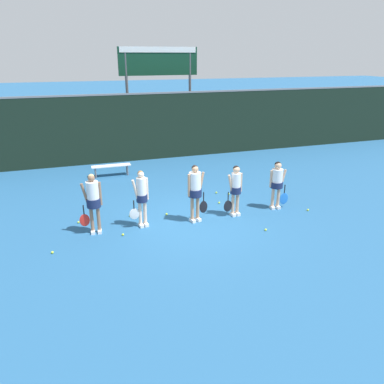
{
  "coord_description": "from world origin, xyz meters",
  "views": [
    {
      "loc": [
        -3.42,
        -10.12,
        4.86
      ],
      "look_at": [
        0.0,
        0.02,
        0.93
      ],
      "focal_mm": 35.0,
      "sensor_mm": 36.0,
      "label": 1
    }
  ],
  "objects_px": {
    "tennis_ball_7": "(219,203)",
    "tennis_ball_10": "(229,194)",
    "tennis_ball_4": "(308,210)",
    "bench_courtside": "(111,167)",
    "player_3": "(236,187)",
    "tennis_ball_1": "(216,193)",
    "player_0": "(93,199)",
    "tennis_ball_9": "(79,222)",
    "scoreboard": "(159,70)",
    "tennis_ball_3": "(130,216)",
    "player_4": "(277,181)",
    "tennis_ball_2": "(123,235)",
    "player_1": "(141,195)",
    "tennis_ball_0": "(52,252)",
    "player_2": "(195,188)",
    "tennis_ball_6": "(167,214)",
    "tennis_ball_8": "(266,230)",
    "tennis_ball_5": "(233,199)"
  },
  "relations": [
    {
      "from": "tennis_ball_7",
      "to": "tennis_ball_10",
      "type": "relative_size",
      "value": 1.0
    },
    {
      "from": "tennis_ball_4",
      "to": "tennis_ball_7",
      "type": "relative_size",
      "value": 1.03
    },
    {
      "from": "bench_courtside",
      "to": "player_3",
      "type": "bearing_deg",
      "value": -58.75
    },
    {
      "from": "player_3",
      "to": "tennis_ball_1",
      "type": "height_order",
      "value": "player_3"
    },
    {
      "from": "player_0",
      "to": "tennis_ball_9",
      "type": "xyz_separation_m",
      "value": [
        -0.46,
        0.84,
        -1.02
      ]
    },
    {
      "from": "scoreboard",
      "to": "tennis_ball_3",
      "type": "distance_m",
      "value": 10.04
    },
    {
      "from": "bench_courtside",
      "to": "player_4",
      "type": "relative_size",
      "value": 1.01
    },
    {
      "from": "tennis_ball_2",
      "to": "bench_courtside",
      "type": "bearing_deg",
      "value": 85.81
    },
    {
      "from": "tennis_ball_3",
      "to": "tennis_ball_9",
      "type": "xyz_separation_m",
      "value": [
        -1.59,
        0.01,
        -0.0
      ]
    },
    {
      "from": "tennis_ball_2",
      "to": "tennis_ball_10",
      "type": "bearing_deg",
      "value": 26.34
    },
    {
      "from": "tennis_ball_1",
      "to": "player_3",
      "type": "bearing_deg",
      "value": -95.58
    },
    {
      "from": "bench_courtside",
      "to": "player_1",
      "type": "xyz_separation_m",
      "value": [
        0.25,
        -5.37,
        0.61
      ]
    },
    {
      "from": "scoreboard",
      "to": "tennis_ball_9",
      "type": "xyz_separation_m",
      "value": [
        -4.78,
        -8.57,
        -4.12
      ]
    },
    {
      "from": "player_1",
      "to": "tennis_ball_1",
      "type": "xyz_separation_m",
      "value": [
        3.17,
        1.91,
        -0.98
      ]
    },
    {
      "from": "bench_courtside",
      "to": "tennis_ball_0",
      "type": "distance_m",
      "value": 6.7
    },
    {
      "from": "tennis_ball_7",
      "to": "tennis_ball_9",
      "type": "relative_size",
      "value": 1.02
    },
    {
      "from": "scoreboard",
      "to": "player_1",
      "type": "bearing_deg",
      "value": -107.37
    },
    {
      "from": "tennis_ball_4",
      "to": "player_2",
      "type": "bearing_deg",
      "value": 173.28
    },
    {
      "from": "tennis_ball_2",
      "to": "tennis_ball_1",
      "type": "bearing_deg",
      "value": 31.68
    },
    {
      "from": "tennis_ball_4",
      "to": "tennis_ball_2",
      "type": "bearing_deg",
      "value": 178.66
    },
    {
      "from": "tennis_ball_2",
      "to": "tennis_ball_6",
      "type": "xyz_separation_m",
      "value": [
        1.56,
        1.01,
        0.0
      ]
    },
    {
      "from": "player_0",
      "to": "tennis_ball_3",
      "type": "bearing_deg",
      "value": 40.81
    },
    {
      "from": "tennis_ball_2",
      "to": "tennis_ball_6",
      "type": "height_order",
      "value": "tennis_ball_6"
    },
    {
      "from": "player_2",
      "to": "tennis_ball_2",
      "type": "distance_m",
      "value": 2.54
    },
    {
      "from": "player_0",
      "to": "tennis_ball_6",
      "type": "height_order",
      "value": "player_0"
    },
    {
      "from": "player_0",
      "to": "tennis_ball_7",
      "type": "xyz_separation_m",
      "value": [
        4.27,
        0.95,
        -1.02
      ]
    },
    {
      "from": "tennis_ball_1",
      "to": "tennis_ball_8",
      "type": "bearing_deg",
      "value": -86.93
    },
    {
      "from": "player_0",
      "to": "player_3",
      "type": "relative_size",
      "value": 1.08
    },
    {
      "from": "scoreboard",
      "to": "player_1",
      "type": "xyz_separation_m",
      "value": [
        -2.94,
        -9.4,
        -3.14
      ]
    },
    {
      "from": "player_0",
      "to": "tennis_ball_9",
      "type": "bearing_deg",
      "value": 123.17
    },
    {
      "from": "tennis_ball_4",
      "to": "player_3",
      "type": "bearing_deg",
      "value": 169.12
    },
    {
      "from": "player_0",
      "to": "tennis_ball_0",
      "type": "bearing_deg",
      "value": -138.61
    },
    {
      "from": "tennis_ball_3",
      "to": "tennis_ball_9",
      "type": "height_order",
      "value": "tennis_ball_3"
    },
    {
      "from": "player_0",
      "to": "tennis_ball_8",
      "type": "xyz_separation_m",
      "value": [
        4.73,
        -1.48,
        -1.02
      ]
    },
    {
      "from": "player_0",
      "to": "tennis_ball_5",
      "type": "bearing_deg",
      "value": 16.93
    },
    {
      "from": "tennis_ball_3",
      "to": "tennis_ball_1",
      "type": "bearing_deg",
      "value": 17.68
    },
    {
      "from": "tennis_ball_6",
      "to": "scoreboard",
      "type": "bearing_deg",
      "value": 76.93
    },
    {
      "from": "player_0",
      "to": "tennis_ball_2",
      "type": "xyz_separation_m",
      "value": [
        0.71,
        -0.45,
        -1.02
      ]
    },
    {
      "from": "player_0",
      "to": "tennis_ball_5",
      "type": "height_order",
      "value": "player_0"
    },
    {
      "from": "tennis_ball_8",
      "to": "tennis_ball_7",
      "type": "bearing_deg",
      "value": 100.89
    },
    {
      "from": "bench_courtside",
      "to": "tennis_ball_3",
      "type": "relative_size",
      "value": 23.47
    },
    {
      "from": "scoreboard",
      "to": "player_3",
      "type": "relative_size",
      "value": 3.19
    },
    {
      "from": "tennis_ball_1",
      "to": "tennis_ball_9",
      "type": "bearing_deg",
      "value": -167.79
    },
    {
      "from": "tennis_ball_0",
      "to": "tennis_ball_2",
      "type": "height_order",
      "value": "same"
    },
    {
      "from": "bench_courtside",
      "to": "tennis_ball_6",
      "type": "height_order",
      "value": "bench_courtside"
    },
    {
      "from": "tennis_ball_0",
      "to": "tennis_ball_5",
      "type": "height_order",
      "value": "tennis_ball_5"
    },
    {
      "from": "scoreboard",
      "to": "tennis_ball_10",
      "type": "bearing_deg",
      "value": -85.47
    },
    {
      "from": "player_4",
      "to": "tennis_ball_1",
      "type": "relative_size",
      "value": 23.73
    },
    {
      "from": "tennis_ball_5",
      "to": "player_4",
      "type": "bearing_deg",
      "value": -46.78
    },
    {
      "from": "tennis_ball_8",
      "to": "player_3",
      "type": "bearing_deg",
      "value": 105.75
    }
  ]
}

